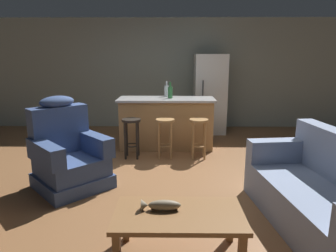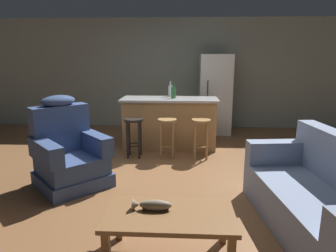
{
  "view_description": "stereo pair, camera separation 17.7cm",
  "coord_description": "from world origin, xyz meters",
  "px_view_note": "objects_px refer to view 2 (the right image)",
  "views": [
    {
      "loc": [
        0.09,
        -4.22,
        1.7
      ],
      "look_at": [
        0.05,
        -0.1,
        0.75
      ],
      "focal_mm": 32.0,
      "sensor_mm": 36.0,
      "label": 1
    },
    {
      "loc": [
        0.27,
        -4.21,
        1.7
      ],
      "look_at": [
        0.05,
        -0.1,
        0.75
      ],
      "focal_mm": 32.0,
      "sensor_mm": 36.0,
      "label": 2
    }
  ],
  "objects_px": {
    "coffee_table": "(169,219)",
    "couch": "(323,200)",
    "kitchen_island": "(170,123)",
    "recliner_near_lamp": "(69,154)",
    "bar_stool_middle": "(167,131)",
    "fish_figurine": "(152,205)",
    "bar_stool_left": "(134,131)",
    "bottle_tall_green": "(174,92)",
    "bar_stool_right": "(201,131)",
    "refrigerator": "(215,94)",
    "bottle_short_amber": "(170,91)"
  },
  "relations": [
    {
      "from": "recliner_near_lamp",
      "to": "bottle_short_amber",
      "type": "bearing_deg",
      "value": 104.47
    },
    {
      "from": "bar_stool_middle",
      "to": "fish_figurine",
      "type": "bearing_deg",
      "value": -89.66
    },
    {
      "from": "kitchen_island",
      "to": "bottle_tall_green",
      "type": "height_order",
      "value": "bottle_tall_green"
    },
    {
      "from": "coffee_table",
      "to": "bar_stool_right",
      "type": "xyz_separation_m",
      "value": [
        0.4,
        2.64,
        0.11
      ]
    },
    {
      "from": "refrigerator",
      "to": "bottle_short_amber",
      "type": "distance_m",
      "value": 1.35
    },
    {
      "from": "couch",
      "to": "bar_stool_left",
      "type": "relative_size",
      "value": 2.92
    },
    {
      "from": "couch",
      "to": "bar_stool_right",
      "type": "distance_m",
      "value": 2.44
    },
    {
      "from": "bottle_tall_green",
      "to": "refrigerator",
      "type": "bearing_deg",
      "value": 53.32
    },
    {
      "from": "kitchen_island",
      "to": "refrigerator",
      "type": "xyz_separation_m",
      "value": [
        0.96,
        1.2,
        0.4
      ]
    },
    {
      "from": "bar_stool_middle",
      "to": "bottle_tall_green",
      "type": "relative_size",
      "value": 2.26
    },
    {
      "from": "bar_stool_left",
      "to": "bottle_short_amber",
      "type": "relative_size",
      "value": 2.29
    },
    {
      "from": "couch",
      "to": "kitchen_island",
      "type": "xyz_separation_m",
      "value": [
        -1.63,
        2.81,
        0.14
      ]
    },
    {
      "from": "bottle_tall_green",
      "to": "bar_stool_middle",
      "type": "bearing_deg",
      "value": -97.49
    },
    {
      "from": "kitchen_island",
      "to": "couch",
      "type": "bearing_deg",
      "value": -59.84
    },
    {
      "from": "coffee_table",
      "to": "refrigerator",
      "type": "height_order",
      "value": "refrigerator"
    },
    {
      "from": "bar_stool_middle",
      "to": "bottle_short_amber",
      "type": "height_order",
      "value": "bottle_short_amber"
    },
    {
      "from": "couch",
      "to": "refrigerator",
      "type": "bearing_deg",
      "value": -87.01
    },
    {
      "from": "coffee_table",
      "to": "couch",
      "type": "xyz_separation_m",
      "value": [
        1.48,
        0.46,
        -0.02
      ]
    },
    {
      "from": "bar_stool_left",
      "to": "bottle_short_amber",
      "type": "bearing_deg",
      "value": 56.9
    },
    {
      "from": "bar_stool_left",
      "to": "bottle_tall_green",
      "type": "bearing_deg",
      "value": 44.11
    },
    {
      "from": "recliner_near_lamp",
      "to": "bottle_tall_green",
      "type": "xyz_separation_m",
      "value": [
        1.35,
        1.8,
        0.64
      ]
    },
    {
      "from": "refrigerator",
      "to": "bottle_short_amber",
      "type": "relative_size",
      "value": 5.94
    },
    {
      "from": "recliner_near_lamp",
      "to": "bar_stool_middle",
      "type": "distance_m",
      "value": 1.72
    },
    {
      "from": "bar_stool_left",
      "to": "bottle_short_amber",
      "type": "height_order",
      "value": "bottle_short_amber"
    },
    {
      "from": "bar_stool_right",
      "to": "refrigerator",
      "type": "height_order",
      "value": "refrigerator"
    },
    {
      "from": "bar_stool_left",
      "to": "bottle_tall_green",
      "type": "distance_m",
      "value": 1.09
    },
    {
      "from": "bar_stool_middle",
      "to": "bottle_short_amber",
      "type": "xyz_separation_m",
      "value": [
        0.01,
        0.9,
        0.59
      ]
    },
    {
      "from": "coffee_table",
      "to": "fish_figurine",
      "type": "distance_m",
      "value": 0.19
    },
    {
      "from": "kitchen_island",
      "to": "bottle_tall_green",
      "type": "bearing_deg",
      "value": 4.02
    },
    {
      "from": "couch",
      "to": "bottle_short_amber",
      "type": "height_order",
      "value": "bottle_short_amber"
    },
    {
      "from": "refrigerator",
      "to": "bottle_tall_green",
      "type": "distance_m",
      "value": 1.5
    },
    {
      "from": "coffee_table",
      "to": "kitchen_island",
      "type": "xyz_separation_m",
      "value": [
        -0.16,
        3.27,
        0.11
      ]
    },
    {
      "from": "bar_stool_right",
      "to": "refrigerator",
      "type": "relative_size",
      "value": 0.39
    },
    {
      "from": "bar_stool_middle",
      "to": "refrigerator",
      "type": "relative_size",
      "value": 0.39
    },
    {
      "from": "coffee_table",
      "to": "bar_stool_right",
      "type": "relative_size",
      "value": 1.62
    },
    {
      "from": "bar_stool_left",
      "to": "coffee_table",
      "type": "bearing_deg",
      "value": -74.31
    },
    {
      "from": "bar_stool_left",
      "to": "refrigerator",
      "type": "bearing_deg",
      "value": 49.82
    },
    {
      "from": "coffee_table",
      "to": "bar_stool_right",
      "type": "bearing_deg",
      "value": 81.36
    },
    {
      "from": "couch",
      "to": "bottle_tall_green",
      "type": "xyz_separation_m",
      "value": [
        -1.56,
        2.82,
        0.72
      ]
    },
    {
      "from": "kitchen_island",
      "to": "bar_stool_left",
      "type": "relative_size",
      "value": 2.65
    },
    {
      "from": "fish_figurine",
      "to": "kitchen_island",
      "type": "distance_m",
      "value": 3.23
    },
    {
      "from": "kitchen_island",
      "to": "bottle_short_amber",
      "type": "relative_size",
      "value": 6.07
    },
    {
      "from": "fish_figurine",
      "to": "bar_stool_left",
      "type": "distance_m",
      "value": 2.66
    },
    {
      "from": "kitchen_island",
      "to": "refrigerator",
      "type": "relative_size",
      "value": 1.02
    },
    {
      "from": "couch",
      "to": "recliner_near_lamp",
      "type": "relative_size",
      "value": 1.65
    },
    {
      "from": "fish_figurine",
      "to": "bar_stool_left",
      "type": "bearing_deg",
      "value": 102.74
    },
    {
      "from": "coffee_table",
      "to": "bottle_tall_green",
      "type": "height_order",
      "value": "bottle_tall_green"
    },
    {
      "from": "bottle_short_amber",
      "to": "fish_figurine",
      "type": "bearing_deg",
      "value": -89.95
    },
    {
      "from": "recliner_near_lamp",
      "to": "kitchen_island",
      "type": "distance_m",
      "value": 2.2
    },
    {
      "from": "fish_figurine",
      "to": "bar_stool_right",
      "type": "height_order",
      "value": "bar_stool_right"
    }
  ]
}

